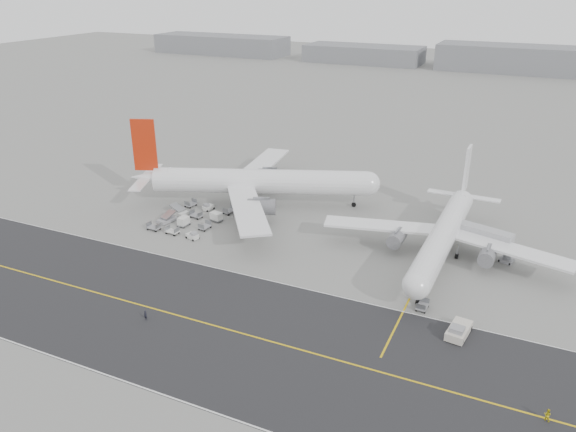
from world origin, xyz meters
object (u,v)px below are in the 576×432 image
at_px(airliner_b, 444,234).
at_px(pushback_tug, 459,331).
at_px(ground_crew_a, 146,315).
at_px(airliner_a, 254,181).
at_px(jet_bridge, 477,234).
at_px(ground_crew_b, 547,415).

relative_size(airliner_b, pushback_tug, 6.37).
bearing_deg(ground_crew_a, airliner_a, 101.22).
distance_m(jet_bridge, ground_crew_a, 62.39).
distance_m(airliner_a, airliner_b, 45.02).
xyz_separation_m(jet_bridge, ground_crew_b, (14.03, -42.51, -3.02)).
height_order(airliner_b, ground_crew_b, airliner_b).
height_order(airliner_b, pushback_tug, airliner_b).
xyz_separation_m(airliner_a, airliner_b, (44.25, -8.21, -1.03)).
xyz_separation_m(pushback_tug, jet_bridge, (-1.61, 29.28, 3.01)).
relative_size(jet_bridge, ground_crew_a, 9.22).
relative_size(ground_crew_a, ground_crew_b, 0.95).
distance_m(airliner_a, ground_crew_a, 49.72).
xyz_separation_m(airliner_a, ground_crew_a, (6.82, -49.00, -4.90)).
distance_m(airliner_b, pushback_tug, 26.11).
distance_m(airliner_a, ground_crew_b, 78.89).
distance_m(airliner_b, ground_crew_a, 55.50).
xyz_separation_m(jet_bridge, ground_crew_a, (-42.86, -45.24, -3.06)).
height_order(airliner_a, ground_crew_a, airliner_a).
bearing_deg(jet_bridge, airliner_a, -168.36).
bearing_deg(airliner_a, airliner_b, -121.86).
relative_size(airliner_a, ground_crew_b, 32.21).
xyz_separation_m(airliner_b, pushback_tug, (7.04, -24.85, -3.82)).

